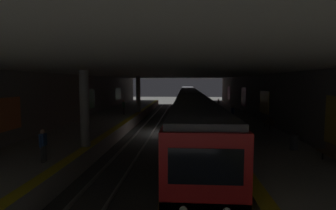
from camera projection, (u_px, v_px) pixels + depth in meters
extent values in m
plane|color=#42423F|center=(168.00, 133.00, 25.34)|extent=(120.00, 120.00, 0.00)
cube|color=gray|center=(199.00, 133.00, 25.15)|extent=(60.00, 0.09, 0.16)
cube|color=gray|center=(184.00, 133.00, 25.24)|extent=(60.00, 0.09, 0.16)
cube|color=gray|center=(153.00, 132.00, 25.42)|extent=(60.00, 0.09, 0.16)
cube|color=gray|center=(138.00, 132.00, 25.51)|extent=(60.00, 0.09, 0.16)
cube|color=#A8A59E|center=(238.00, 129.00, 24.88)|extent=(60.00, 5.30, 1.05)
cube|color=yellow|center=(213.00, 123.00, 24.98)|extent=(60.00, 0.60, 0.01)
cube|color=#A8A59E|center=(101.00, 127.00, 25.70)|extent=(60.00, 5.30, 1.05)
cube|color=yellow|center=(124.00, 122.00, 25.51)|extent=(60.00, 0.60, 0.01)
cube|color=slate|center=(270.00, 105.00, 24.49)|extent=(60.00, 0.50, 5.60)
cube|color=gold|center=(264.00, 102.00, 25.39)|extent=(2.86, 0.06, 2.13)
cube|color=#BF4C8C|center=(244.00, 97.00, 34.28)|extent=(2.70, 0.06, 2.42)
cube|color=#BF4C8C|center=(229.00, 93.00, 45.88)|extent=(2.57, 0.06, 2.25)
cube|color=slate|center=(71.00, 104.00, 25.69)|extent=(60.00, 0.50, 5.60)
cube|color=orange|center=(4.00, 115.00, 15.85)|extent=(3.09, 0.06, 2.02)
cube|color=#4CA566|center=(90.00, 99.00, 30.04)|extent=(3.15, 0.06, 2.24)
cube|color=#4CA566|center=(118.00, 94.00, 42.92)|extent=(3.41, 0.06, 1.86)
cube|color=beige|center=(168.00, 72.00, 24.82)|extent=(60.00, 19.40, 0.40)
cylinder|color=gray|center=(85.00, 109.00, 15.76)|extent=(0.56, 0.56, 4.55)
cylinder|color=gray|center=(138.00, 94.00, 33.83)|extent=(0.56, 0.56, 4.55)
cube|color=red|center=(194.00, 124.00, 17.78)|extent=(19.82, 2.80, 2.70)
cube|color=#B27F0F|center=(194.00, 140.00, 17.88)|extent=(19.82, 2.82, 0.56)
cube|color=black|center=(194.00, 119.00, 17.75)|extent=(18.24, 2.83, 0.90)
cube|color=#47474C|center=(194.00, 103.00, 17.65)|extent=(19.43, 2.58, 0.24)
cube|color=black|center=(198.00, 175.00, 12.50)|extent=(2.20, 1.64, 0.76)
cube|color=black|center=(192.00, 132.00, 23.34)|extent=(2.20, 1.64, 0.76)
cube|color=black|center=(205.00, 167.00, 7.88)|extent=(0.04, 2.24, 1.10)
cylinder|color=silver|center=(183.00, 210.00, 8.04)|extent=(0.04, 0.24, 0.24)
cube|color=red|center=(189.00, 102.00, 38.09)|extent=(19.82, 2.80, 2.70)
cube|color=#B27F0F|center=(189.00, 109.00, 38.18)|extent=(19.82, 2.82, 0.56)
cube|color=black|center=(189.00, 99.00, 38.05)|extent=(18.24, 2.83, 0.90)
cube|color=#47474C|center=(189.00, 91.00, 37.96)|extent=(19.43, 2.58, 0.24)
cube|color=black|center=(190.00, 117.00, 32.80)|extent=(2.20, 1.64, 0.76)
cube|color=black|center=(189.00, 108.00, 43.64)|extent=(2.20, 1.64, 0.76)
cube|color=red|center=(188.00, 95.00, 58.39)|extent=(19.82, 2.80, 2.70)
cube|color=#B27F0F|center=(188.00, 99.00, 58.48)|extent=(19.82, 2.82, 0.56)
cube|color=black|center=(188.00, 93.00, 58.36)|extent=(18.24, 2.83, 0.90)
cube|color=#47474C|center=(188.00, 88.00, 58.26)|extent=(19.43, 2.58, 0.24)
cube|color=black|center=(188.00, 103.00, 53.10)|extent=(2.20, 1.64, 0.76)
cube|color=black|center=(187.00, 100.00, 63.94)|extent=(2.20, 1.64, 0.76)
cylinder|color=#262628|center=(323.00, 155.00, 13.23)|extent=(0.08, 0.08, 0.42)
cube|color=olive|center=(330.00, 154.00, 12.54)|extent=(1.70, 0.44, 0.08)
cube|color=olive|center=(335.00, 150.00, 12.50)|extent=(1.70, 0.06, 0.40)
cylinder|color=#262628|center=(270.00, 127.00, 21.48)|extent=(0.08, 0.08, 0.42)
cylinder|color=#262628|center=(265.00, 124.00, 22.84)|extent=(0.08, 0.08, 0.42)
cube|color=olive|center=(267.00, 123.00, 22.14)|extent=(1.70, 0.44, 0.08)
cube|color=olive|center=(270.00, 120.00, 22.11)|extent=(1.70, 0.06, 0.40)
cylinder|color=#3A3A3A|center=(233.00, 120.00, 24.10)|extent=(0.16, 0.16, 0.87)
cylinder|color=#3A3A3A|center=(232.00, 119.00, 24.29)|extent=(0.16, 0.16, 0.87)
cube|color=#284C93|center=(233.00, 111.00, 24.13)|extent=(0.36, 0.22, 0.61)
cylinder|color=#284C93|center=(233.00, 112.00, 23.89)|extent=(0.10, 0.10, 0.58)
cylinder|color=#284C93|center=(232.00, 112.00, 24.38)|extent=(0.10, 0.10, 0.58)
sphere|color=tan|center=(233.00, 107.00, 24.09)|extent=(0.23, 0.23, 0.23)
cylinder|color=#424242|center=(42.00, 154.00, 12.73)|extent=(0.16, 0.16, 0.81)
cylinder|color=#424242|center=(45.00, 153.00, 12.92)|extent=(0.16, 0.16, 0.81)
cube|color=#284C93|center=(43.00, 140.00, 12.76)|extent=(0.36, 0.22, 0.57)
cylinder|color=#284C93|center=(40.00, 142.00, 12.52)|extent=(0.10, 0.10, 0.54)
cylinder|color=#284C93|center=(46.00, 139.00, 13.02)|extent=(0.10, 0.10, 0.54)
sphere|color=tan|center=(43.00, 131.00, 12.73)|extent=(0.22, 0.22, 0.22)
cylinder|color=#444444|center=(124.00, 111.00, 31.16)|extent=(0.16, 0.16, 0.87)
cylinder|color=#444444|center=(124.00, 111.00, 31.36)|extent=(0.16, 0.16, 0.87)
cube|color=#2D754C|center=(124.00, 105.00, 31.20)|extent=(0.36, 0.22, 0.62)
cylinder|color=#2D754C|center=(123.00, 105.00, 30.95)|extent=(0.10, 0.10, 0.58)
cylinder|color=#2D754C|center=(124.00, 105.00, 31.45)|extent=(0.10, 0.10, 0.58)
sphere|color=tan|center=(124.00, 101.00, 31.16)|extent=(0.24, 0.24, 0.24)
cylinder|color=black|center=(218.00, 108.00, 34.73)|extent=(0.16, 0.16, 0.79)
cylinder|color=black|center=(218.00, 108.00, 34.93)|extent=(0.16, 0.16, 0.79)
cube|color=beige|center=(218.00, 103.00, 34.77)|extent=(0.36, 0.22, 0.56)
cylinder|color=beige|center=(219.00, 103.00, 34.53)|extent=(0.10, 0.10, 0.53)
cylinder|color=beige|center=(218.00, 103.00, 35.03)|extent=(0.10, 0.10, 0.53)
sphere|color=tan|center=(219.00, 100.00, 34.74)|extent=(0.22, 0.22, 0.22)
cylinder|color=#595B5E|center=(294.00, 142.00, 15.13)|extent=(0.44, 0.44, 0.85)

